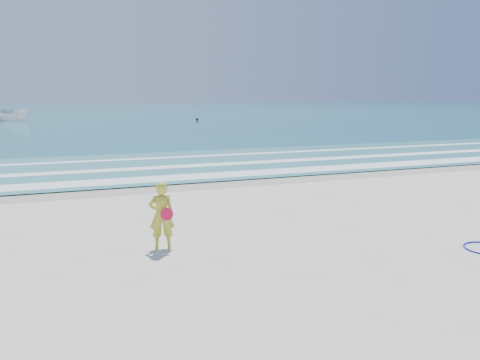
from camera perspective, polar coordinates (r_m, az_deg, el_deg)
name	(u,v)px	position (r m, az deg, el deg)	size (l,w,h in m)	color
ground	(288,266)	(9.36, 5.90, -10.35)	(400.00, 400.00, 0.00)	silver
wet_sand	(181,185)	(17.59, -7.23, -0.58)	(400.00, 2.40, 0.00)	#B2A893
ocean	(82,110)	(112.94, -18.74, 8.06)	(400.00, 190.00, 0.04)	#19727F
shallow	(156,165)	(22.41, -10.21, 1.78)	(400.00, 10.00, 0.01)	#59B7AD
foam_near	(173,178)	(18.83, -8.16, 0.27)	(400.00, 1.40, 0.01)	white
foam_mid	(159,167)	(21.63, -9.82, 1.51)	(400.00, 0.90, 0.01)	white
foam_far	(147,159)	(24.85, -11.26, 2.59)	(400.00, 0.60, 0.01)	white
boat	(13,114)	(67.64, -25.95, 7.28)	(1.83, 4.87, 1.88)	silver
buoy	(197,119)	(62.09, -5.26, 7.38)	(0.36, 0.36, 0.36)	black
woman	(162,215)	(10.26, -9.54, -4.26)	(0.59, 0.44, 1.48)	gold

